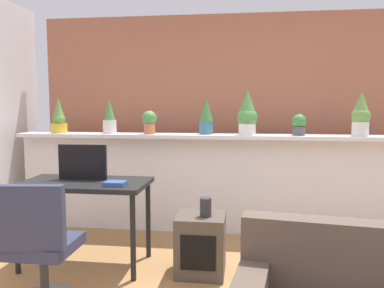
% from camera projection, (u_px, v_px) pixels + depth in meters
% --- Properties ---
extents(divider_wall, '(4.65, 0.16, 1.05)m').
position_uv_depth(divider_wall, '(226.00, 185.00, 4.31)').
color(divider_wall, silver).
rests_on(divider_wall, ground).
extents(plant_shelf, '(4.65, 0.38, 0.04)m').
position_uv_depth(plant_shelf, '(226.00, 136.00, 4.22)').
color(plant_shelf, silver).
rests_on(plant_shelf, divider_wall).
extents(brick_wall_behind, '(4.65, 0.10, 2.50)m').
position_uv_depth(brick_wall_behind, '(229.00, 118.00, 4.83)').
color(brick_wall_behind, '#AD664C').
rests_on(brick_wall_behind, ground).
extents(potted_plant_0, '(0.18, 0.18, 0.40)m').
position_uv_depth(potted_plant_0, '(59.00, 118.00, 4.43)').
color(potted_plant_0, gold).
rests_on(potted_plant_0, plant_shelf).
extents(potted_plant_1, '(0.15, 0.15, 0.38)m').
position_uv_depth(potted_plant_1, '(110.00, 118.00, 4.35)').
color(potted_plant_1, silver).
rests_on(potted_plant_1, plant_shelf).
extents(potted_plant_2, '(0.16, 0.16, 0.25)m').
position_uv_depth(potted_plant_2, '(150.00, 121.00, 4.28)').
color(potted_plant_2, '#C66B42').
rests_on(potted_plant_2, plant_shelf).
extents(potted_plant_3, '(0.15, 0.15, 0.39)m').
position_uv_depth(potted_plant_3, '(206.00, 116.00, 4.24)').
color(potted_plant_3, '#386B84').
rests_on(potted_plant_3, plant_shelf).
extents(potted_plant_4, '(0.22, 0.22, 0.48)m').
position_uv_depth(potted_plant_4, '(247.00, 114.00, 4.16)').
color(potted_plant_4, silver).
rests_on(potted_plant_4, plant_shelf).
extents(potted_plant_5, '(0.15, 0.15, 0.22)m').
position_uv_depth(potted_plant_5, '(299.00, 124.00, 4.08)').
color(potted_plant_5, '#4C4C51').
rests_on(potted_plant_5, plant_shelf).
extents(potted_plant_6, '(0.19, 0.19, 0.45)m').
position_uv_depth(potted_plant_6, '(361.00, 115.00, 4.00)').
color(potted_plant_6, silver).
rests_on(potted_plant_6, plant_shelf).
extents(desk, '(1.10, 0.60, 0.75)m').
position_uv_depth(desk, '(85.00, 191.00, 3.40)').
color(desk, black).
rests_on(desk, ground).
extents(tv_monitor, '(0.44, 0.04, 0.31)m').
position_uv_depth(tv_monitor, '(83.00, 162.00, 3.46)').
color(tv_monitor, black).
rests_on(tv_monitor, desk).
extents(office_chair, '(0.46, 0.47, 0.91)m').
position_uv_depth(office_chair, '(40.00, 257.00, 2.63)').
color(office_chair, '#262628').
rests_on(office_chair, ground).
extents(side_cube_shelf, '(0.40, 0.41, 0.50)m').
position_uv_depth(side_cube_shelf, '(201.00, 244.00, 3.26)').
color(side_cube_shelf, '#4C4238').
rests_on(side_cube_shelf, ground).
extents(vase_on_shelf, '(0.10, 0.10, 0.16)m').
position_uv_depth(vase_on_shelf, '(206.00, 207.00, 3.19)').
color(vase_on_shelf, '#2D2D33').
rests_on(vase_on_shelf, side_cube_shelf).
extents(book_on_desk, '(0.17, 0.14, 0.04)m').
position_uv_depth(book_on_desk, '(115.00, 184.00, 3.20)').
color(book_on_desk, '#2D4C8C').
rests_on(book_on_desk, desk).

